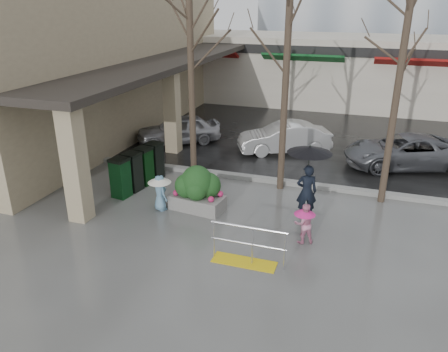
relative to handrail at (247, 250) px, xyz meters
The scene contains 20 objects.
ground 1.85m from the handrail, 138.58° to the left, with size 120.00×120.00×0.00m, color #51514F.
street_asphalt 23.24m from the handrail, 93.36° to the left, with size 120.00×36.00×0.01m, color black.
curb 5.38m from the handrail, 104.66° to the left, with size 120.00×0.30×0.15m, color gray.
near_building 14.32m from the handrail, 138.39° to the left, with size 6.00×18.00×8.00m, color tan.
canopy_slab 11.54m from the handrail, 123.81° to the left, with size 2.80×18.00×0.25m, color #2D2823.
pillar_front 5.48m from the handrail, behind, with size 0.55×0.55×3.50m, color tan.
pillar_back 9.02m from the handrail, 126.15° to the left, with size 0.55×0.55×3.50m, color tan.
storefront_row 19.25m from the handrail, 88.07° to the left, with size 34.00×6.74×4.00m.
handrail is the anchor object (origin of this frame).
tree_west 7.52m from the handrail, 124.99° to the left, with size 3.20×3.20×6.80m.
tree_midwest 6.83m from the handrail, 91.91° to the left, with size 3.20×3.20×7.00m.
tree_mideast 7.28m from the handrail, 56.81° to the left, with size 3.20×3.20×6.50m.
woman 3.24m from the handrail, 71.38° to the left, with size 1.29×1.29×2.25m.
child_pink 1.86m from the handrail, 51.14° to the left, with size 0.68×0.62×1.12m.
child_blue 3.88m from the handrail, 149.00° to the left, with size 0.71×0.71×1.14m.
planter 3.28m from the handrail, 133.16° to the left, with size 1.73×1.03×1.43m.
news_boxes 5.88m from the handrail, 145.02° to the left, with size 0.92×2.43×1.33m.
car_a 10.04m from the handrail, 123.54° to the left, with size 1.49×3.70×1.26m, color #A5A5AA.
car_b 8.68m from the handrail, 95.34° to the left, with size 1.33×3.82×1.26m, color silver.
car_c 9.23m from the handrail, 64.75° to the left, with size 2.09×4.53×1.26m, color slate.
Camera 1 is at (3.76, -10.08, 6.05)m, focal length 35.00 mm.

